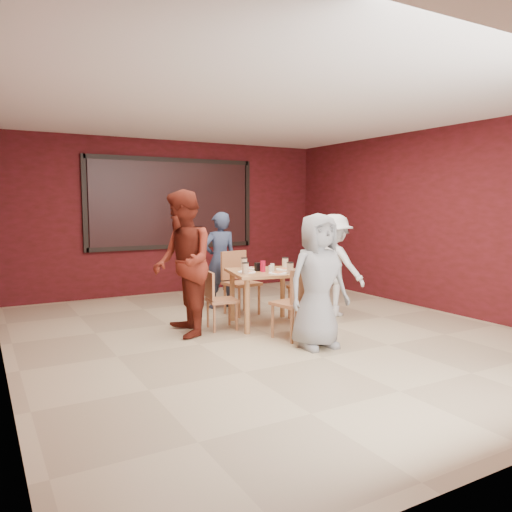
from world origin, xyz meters
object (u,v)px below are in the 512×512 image
chair_right (311,283)px  diner_front (318,281)px  chair_back (239,278)px  chair_left (217,297)px  diner_back (220,260)px  dining_table (266,277)px  chair_front (297,299)px  diner_right (334,265)px  diner_left (183,263)px

chair_right → diner_front: diner_front is taller
chair_back → chair_left: bearing=-133.7°
chair_right → diner_back: diner_back is taller
dining_table → diner_front: diner_front is taller
chair_front → chair_left: size_ratio=1.13×
chair_left → diner_right: diner_right is taller
diner_right → diner_back: bearing=23.6°
chair_front → diner_left: 1.48m
chair_back → diner_left: size_ratio=0.51×
chair_left → chair_right: chair_right is taller
chair_front → chair_back: chair_back is taller
diner_back → diner_left: size_ratio=0.83×
chair_back → diner_back: (-0.07, 0.51, 0.23)m
diner_front → chair_back: bearing=90.9°
diner_right → chair_front: bearing=105.3°
diner_back → diner_left: bearing=51.8°
dining_table → chair_front: (-0.05, -0.82, -0.16)m
diner_back → diner_right: diner_back is taller
chair_back → diner_left: diner_left is taller
diner_right → chair_left: bearing=68.3°
diner_front → diner_right: bearing=47.8°
chair_left → diner_front: bearing=-63.3°
chair_back → chair_left: (-0.70, -0.73, -0.09)m
dining_table → chair_left: (-0.68, 0.11, -0.22)m
dining_table → diner_right: diner_right is taller
chair_left → diner_right: 1.88m
chair_front → diner_front: 0.47m
chair_left → diner_left: bearing=-173.0°
dining_table → diner_left: 1.20m
chair_front → diner_right: 1.51m
dining_table → chair_left: bearing=171.1°
chair_back → diner_right: diner_right is taller
dining_table → chair_front: bearing=-93.5°
chair_right → diner_back: size_ratio=0.61×
diner_front → diner_right: 1.72m
chair_right → chair_back: bearing=127.2°
diner_front → diner_left: (-1.15, 1.25, 0.14)m
dining_table → diner_left: (-1.17, 0.05, 0.26)m
diner_front → diner_left: 1.70m
diner_front → diner_right: size_ratio=1.03×
chair_left → diner_right: bearing=-2.4°
chair_front → diner_front: size_ratio=0.57×
chair_right → diner_left: (-1.87, 0.11, 0.39)m
chair_back → diner_front: bearing=-91.1°
chair_front → chair_right: size_ratio=0.94×
chair_back → diner_left: (-1.19, -0.79, 0.38)m
dining_table → diner_right: 1.18m
dining_table → diner_back: (-0.05, 1.35, 0.10)m
diner_left → diner_right: diner_left is taller
dining_table → chair_left: dining_table is taller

